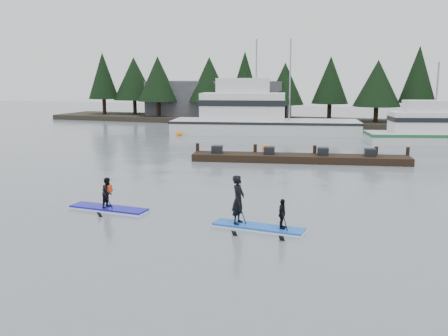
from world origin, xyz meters
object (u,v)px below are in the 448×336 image
(fishing_boat_large, at_px, (259,126))
(paddleboard_solo, at_px, (108,200))
(fishing_boat_medium, at_px, (436,138))
(paddleboard_duo, at_px, (252,211))
(floating_dock, at_px, (300,158))

(fishing_boat_large, relative_size, paddleboard_solo, 5.43)
(fishing_boat_large, bearing_deg, fishing_boat_medium, -21.26)
(fishing_boat_large, bearing_deg, paddleboard_solo, -98.77)
(fishing_boat_medium, bearing_deg, fishing_boat_large, 154.65)
(fishing_boat_medium, distance_m, paddleboard_duo, 29.05)
(fishing_boat_large, distance_m, paddleboard_solo, 30.14)
(fishing_boat_large, distance_m, floating_dock, 16.93)
(fishing_boat_large, height_order, paddleboard_duo, fishing_boat_large)
(floating_dock, bearing_deg, fishing_boat_large, 103.10)
(fishing_boat_medium, relative_size, floating_dock, 0.89)
(paddleboard_solo, bearing_deg, fishing_boat_medium, 64.95)
(floating_dock, bearing_deg, paddleboard_duo, -97.05)
(fishing_boat_large, relative_size, floating_dock, 1.33)
(floating_dock, distance_m, paddleboard_duo, 15.19)
(fishing_boat_large, xyz_separation_m, paddleboard_solo, (1.61, -30.10, -0.35))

